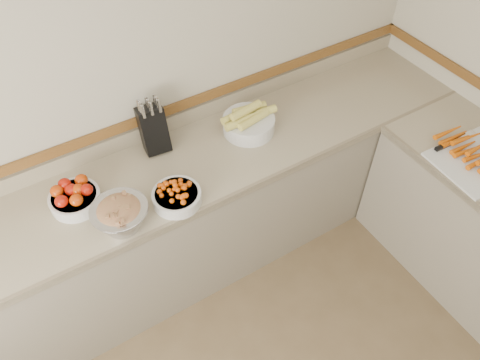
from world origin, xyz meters
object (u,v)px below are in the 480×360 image
cherry_tomato_bowl (177,196)px  corn_bowl (249,122)px  knife_block (153,128)px  rhubarb_bowl (120,215)px  tomato_bowl (74,197)px  cutting_board (479,156)px

cherry_tomato_bowl → corn_bowl: corn_bowl is taller
knife_block → rhubarb_bowl: size_ratio=1.23×
tomato_bowl → cherry_tomato_bowl: 0.52m
tomato_bowl → cutting_board: bearing=-23.1°
knife_block → cherry_tomato_bowl: 0.45m
corn_bowl → rhubarb_bowl: 0.94m
cherry_tomato_bowl → cutting_board: size_ratio=0.48×
rhubarb_bowl → cutting_board: rhubarb_bowl is taller
corn_bowl → rhubarb_bowl: (-0.90, -0.27, 0.02)m
knife_block → cherry_tomato_bowl: knife_block is taller
rhubarb_bowl → cutting_board: bearing=-17.9°
knife_block → rhubarb_bowl: (-0.38, -0.43, -0.06)m
knife_block → tomato_bowl: (-0.53, -0.17, -0.08)m
knife_block → corn_bowl: (0.53, -0.16, -0.07)m
tomato_bowl → cutting_board: tomato_bowl is taller
rhubarb_bowl → corn_bowl: bearing=16.9°
tomato_bowl → rhubarb_bowl: (0.15, -0.26, 0.03)m
tomato_bowl → corn_bowl: bearing=1.0°
cherry_tomato_bowl → tomato_bowl: bearing=150.2°
cutting_board → cherry_tomato_bowl: bearing=159.0°
knife_block → rhubarb_bowl: knife_block is taller
corn_bowl → rhubarb_bowl: corn_bowl is taller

